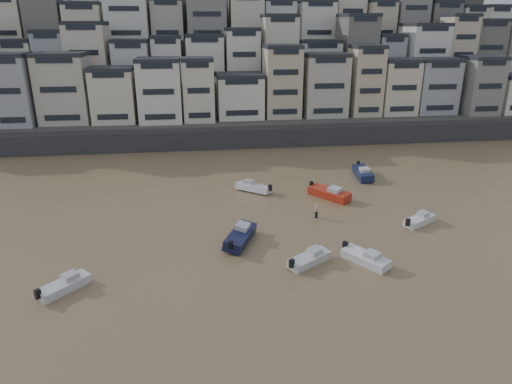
{
  "coord_description": "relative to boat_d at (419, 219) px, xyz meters",
  "views": [
    {
      "loc": [
        2.47,
        -16.29,
        21.12
      ],
      "look_at": [
        8.76,
        30.0,
        4.0
      ],
      "focal_mm": 32.0,
      "sensor_mm": 36.0,
      "label": 1
    }
  ],
  "objects": [
    {
      "name": "harbor_wall",
      "position": [
        -17.06,
        37.1,
        1.11
      ],
      "size": [
        140.0,
        3.0,
        3.5
      ],
      "primitive_type": "cube",
      "color": "#38383A",
      "rests_on": "ground"
    },
    {
      "name": "hillside",
      "position": [
        -12.32,
        76.94,
        12.36
      ],
      "size": [
        141.04,
        66.0,
        50.0
      ],
      "color": "#4C4C47",
      "rests_on": "ground"
    },
    {
      "name": "boat_d",
      "position": [
        0.0,
        0.0,
        0.0
      ],
      "size": [
        4.85,
        3.74,
        1.29
      ],
      "primitive_type": null,
      "rotation": [
        0.0,
        0.0,
        0.53
      ],
      "color": "silver",
      "rests_on": "ground"
    },
    {
      "name": "boat_j",
      "position": [
        -36.14,
        -8.98,
        0.01
      ],
      "size": [
        4.47,
        4.6,
        1.32
      ],
      "primitive_type": null,
      "rotation": [
        0.0,
        0.0,
        0.81
      ],
      "color": "silver",
      "rests_on": "ground"
    },
    {
      "name": "boat_b",
      "position": [
        -9.26,
        -7.88,
        0.06
      ],
      "size": [
        4.23,
        5.27,
        1.41
      ],
      "primitive_type": null,
      "rotation": [
        0.0,
        0.0,
        -1.0
      ],
      "color": "silver",
      "rests_on": "ground"
    },
    {
      "name": "boat_i",
      "position": [
        -0.36,
        17.12,
        0.26
      ],
      "size": [
        2.93,
        6.82,
        1.8
      ],
      "primitive_type": null,
      "rotation": [
        0.0,
        0.0,
        -1.69
      ],
      "color": "#141D41",
      "rests_on": "ground"
    },
    {
      "name": "boat_c",
      "position": [
        -20.48,
        -1.89,
        0.23
      ],
      "size": [
        4.47,
        6.69,
        1.74
      ],
      "primitive_type": null,
      "rotation": [
        0.0,
        0.0,
        1.16
      ],
      "color": "#121739",
      "rests_on": "ground"
    },
    {
      "name": "boat_a",
      "position": [
        -14.51,
        -7.27,
        0.04
      ],
      "size": [
        5.07,
        4.08,
        1.36
      ],
      "primitive_type": null,
      "rotation": [
        0.0,
        0.0,
        0.58
      ],
      "color": "silver",
      "rests_on": "ground"
    },
    {
      "name": "boat_e",
      "position": [
        -7.71,
        9.41,
        0.21
      ],
      "size": [
        5.41,
        6.28,
        1.72
      ],
      "primitive_type": null,
      "rotation": [
        0.0,
        0.0,
        -0.93
      ],
      "color": "#AC2715",
      "rests_on": "ground"
    },
    {
      "name": "boat_h",
      "position": [
        -17.14,
        13.23,
        0.09
      ],
      "size": [
        5.34,
        4.74,
        1.48
      ],
      "primitive_type": null,
      "rotation": [
        0.0,
        0.0,
        2.47
      ],
      "color": "white",
      "rests_on": "ground"
    },
    {
      "name": "person_pink",
      "position": [
        -11.04,
        3.34,
        0.23
      ],
      "size": [
        0.44,
        0.44,
        1.74
      ],
      "primitive_type": null,
      "color": "tan",
      "rests_on": "ground"
    }
  ]
}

